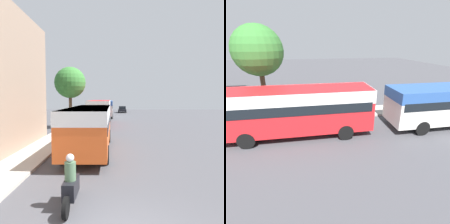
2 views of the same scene
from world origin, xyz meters
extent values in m
cube|color=red|center=(-1.92, 22.94, 1.83)|extent=(2.50, 9.53, 2.66)
cube|color=white|center=(-1.92, 22.94, 2.76)|extent=(2.52, 9.57, 0.80)
cube|color=black|center=(-1.92, 22.94, 2.16)|extent=(2.55, 9.15, 0.59)
cylinder|color=black|center=(-3.07, 25.90, 0.50)|extent=(0.28, 1.00, 1.00)
cylinder|color=black|center=(-0.77, 25.90, 0.50)|extent=(0.28, 1.00, 1.00)
cylinder|color=black|center=(-3.07, 19.99, 0.50)|extent=(0.28, 1.00, 1.00)
cylinder|color=black|center=(-0.77, 19.99, 0.50)|extent=(0.28, 1.00, 1.00)
cylinder|color=black|center=(-2.84, 31.04, 0.50)|extent=(0.28, 1.00, 1.00)
cylinder|color=black|center=(-0.46, 31.04, 0.50)|extent=(0.28, 1.00, 1.00)
cylinder|color=brown|center=(-5.21, 20.35, 2.03)|extent=(0.36, 0.36, 3.76)
sphere|color=#387A33|center=(-5.21, 20.35, 5.26)|extent=(3.59, 3.59, 3.59)
camera|label=1|loc=(-0.23, -4.99, 3.51)|focal=35.00mm
camera|label=2|loc=(8.81, 23.73, 5.82)|focal=28.00mm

